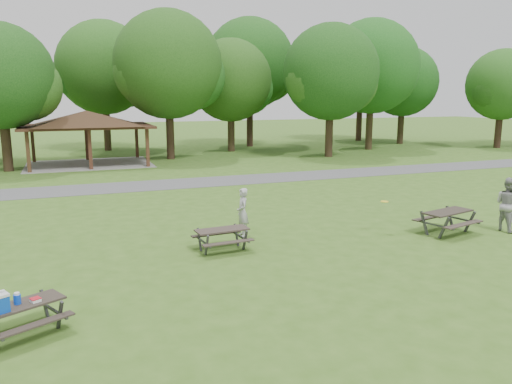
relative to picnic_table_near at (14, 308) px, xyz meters
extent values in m
plane|color=#375E1B|center=(6.60, 2.46, -0.64)|extent=(160.00, 160.00, 0.00)
cube|color=#4C4C4F|center=(6.60, 16.46, -0.63)|extent=(120.00, 3.20, 0.02)
cube|color=#392414|center=(-1.10, 23.76, 0.66)|extent=(0.22, 0.22, 2.60)
cube|color=#342113|center=(-1.10, 29.16, 0.66)|extent=(0.22, 0.22, 2.60)
cube|color=#3B1F15|center=(2.60, 23.76, 0.66)|extent=(0.22, 0.22, 2.60)
cube|color=#3A1E15|center=(2.60, 29.16, 0.66)|extent=(0.22, 0.22, 2.60)
cube|color=#3E2416|center=(6.30, 23.76, 0.66)|extent=(0.22, 0.22, 2.60)
cube|color=#351F13|center=(6.30, 29.16, 0.66)|extent=(0.22, 0.22, 2.60)
cube|color=#361F15|center=(2.60, 26.46, 2.04)|extent=(8.60, 6.60, 0.16)
pyramid|color=#311F13|center=(2.60, 26.46, 2.62)|extent=(7.01, 7.01, 1.00)
cube|color=gray|center=(2.60, 26.46, -0.63)|extent=(8.40, 6.40, 0.03)
cylinder|color=black|center=(-2.40, 24.96, 1.11)|extent=(0.60, 0.60, 3.50)
sphere|color=#153F12|center=(-2.40, 24.96, 5.33)|extent=(6.60, 6.60, 6.60)
sphere|color=#204D16|center=(-0.92, 25.26, 4.67)|extent=(4.29, 4.29, 4.29)
cylinder|color=black|center=(8.60, 27.46, 1.37)|extent=(0.60, 0.60, 4.02)
sphere|color=#1A4413|center=(8.60, 27.46, 6.38)|extent=(8.00, 8.00, 8.00)
sphere|color=#164714|center=(10.40, 27.76, 5.58)|extent=(5.20, 5.20, 5.20)
sphere|color=#1F4D16|center=(7.00, 27.26, 5.78)|extent=(4.80, 4.80, 4.80)
cylinder|color=#2F2115|center=(14.60, 30.96, 1.07)|extent=(0.60, 0.60, 3.43)
sphere|color=#1D4513|center=(14.60, 30.96, 5.41)|extent=(7.00, 7.00, 7.00)
sphere|color=#164F16|center=(16.17, 31.26, 4.71)|extent=(4.55, 4.55, 4.55)
sphere|color=#1E4814|center=(13.20, 30.76, 4.89)|extent=(4.20, 4.20, 4.20)
cylinder|color=black|center=(20.60, 24.46, 1.25)|extent=(0.60, 0.60, 3.78)
sphere|color=#144012|center=(20.60, 24.46, 5.91)|extent=(7.40, 7.40, 7.40)
sphere|color=#204C15|center=(22.26, 24.76, 5.17)|extent=(4.81, 4.81, 4.81)
sphere|color=#1F4E16|center=(19.12, 24.26, 5.36)|extent=(4.44, 4.44, 4.44)
cylinder|color=#2F2214|center=(26.60, 27.96, 1.46)|extent=(0.60, 0.60, 4.20)
sphere|color=#154A16|center=(26.60, 27.96, 6.63)|extent=(8.20, 8.20, 8.20)
sphere|color=#164D16|center=(28.44, 28.26, 5.81)|extent=(5.33, 5.33, 5.33)
sphere|color=#154213|center=(24.96, 27.76, 6.02)|extent=(4.92, 4.92, 4.92)
cylinder|color=black|center=(32.60, 31.46, 1.14)|extent=(0.60, 0.60, 3.57)
sphere|color=#134514|center=(32.60, 31.46, 5.48)|extent=(6.80, 6.80, 6.80)
sphere|color=#1A3F12|center=(34.13, 31.76, 4.80)|extent=(4.42, 4.42, 4.42)
sphere|color=#1C4F16|center=(31.24, 31.26, 4.97)|extent=(4.08, 4.08, 4.08)
cylinder|color=black|center=(38.60, 24.96, 1.04)|extent=(0.60, 0.60, 3.36)
sphere|color=#1C4C15|center=(38.60, 24.96, 5.12)|extent=(6.40, 6.40, 6.40)
sphere|color=#1A4614|center=(40.04, 25.26, 4.48)|extent=(4.16, 4.16, 4.16)
sphere|color=#184012|center=(37.32, 24.76, 4.64)|extent=(3.84, 3.84, 3.84)
cylinder|color=black|center=(4.60, 35.46, 1.42)|extent=(0.60, 0.60, 4.13)
sphere|color=#1C4A15|center=(4.60, 35.46, 6.49)|extent=(8.00, 8.00, 8.00)
sphere|color=#164E17|center=(6.40, 35.76, 5.69)|extent=(5.20, 5.20, 5.20)
sphere|color=#124213|center=(3.00, 35.26, 5.89)|extent=(4.80, 4.80, 4.80)
cylinder|color=black|center=(17.60, 34.46, 1.63)|extent=(0.60, 0.60, 4.55)
sphere|color=#154313|center=(17.60, 34.46, 7.06)|extent=(8.40, 8.40, 8.40)
sphere|color=#164112|center=(19.49, 34.76, 6.22)|extent=(5.46, 5.46, 5.46)
sphere|color=#1A3F12|center=(15.92, 34.26, 6.43)|extent=(5.04, 5.04, 5.04)
cylinder|color=black|center=(30.60, 35.96, 1.49)|extent=(0.60, 0.60, 4.27)
sphere|color=#183F12|center=(30.60, 35.96, 6.63)|extent=(8.00, 8.00, 8.00)
sphere|color=#1A4313|center=(32.40, 36.26, 5.83)|extent=(5.20, 5.20, 5.20)
sphere|color=#1E4D16|center=(29.00, 35.76, 6.03)|extent=(4.80, 4.80, 4.80)
cube|color=#2B241F|center=(0.13, 0.10, 0.01)|extent=(1.73, 1.30, 0.04)
cube|color=#2B231F|center=(0.37, -0.38, -0.25)|extent=(1.55, 0.93, 0.04)
cube|color=#2F2722|center=(-0.11, 0.57, -0.25)|extent=(1.55, 0.93, 0.04)
cube|color=#38383A|center=(0.83, 0.07, -0.32)|extent=(0.20, 0.33, 0.70)
cube|color=#3F3F42|center=(0.53, 0.68, -0.32)|extent=(0.20, 0.33, 0.70)
cube|color=#3C3B3E|center=(0.68, 0.37, -0.29)|extent=(0.64, 1.20, 0.04)
cylinder|color=blue|center=(0.07, 0.12, 0.13)|extent=(0.19, 0.19, 0.20)
cylinder|color=white|center=(0.07, 0.12, 0.25)|extent=(0.14, 0.14, 0.04)
cube|color=white|center=(0.40, 0.11, 0.07)|extent=(0.24, 0.24, 0.06)
cube|color=red|center=(0.40, 0.11, 0.10)|extent=(0.25, 0.25, 0.01)
cube|color=#312823|center=(5.56, 4.09, 0.02)|extent=(1.69, 0.77, 0.05)
cube|color=#312924|center=(5.60, 3.55, -0.25)|extent=(1.66, 0.36, 0.04)
cube|color=black|center=(5.52, 4.63, -0.25)|extent=(1.66, 0.36, 0.04)
cube|color=#444447|center=(4.96, 3.70, -0.31)|extent=(0.08, 0.35, 0.71)
cube|color=#38383A|center=(4.91, 4.38, -0.31)|extent=(0.08, 0.35, 0.71)
cube|color=#3D3D3F|center=(4.93, 4.04, -0.28)|extent=(0.15, 1.34, 0.05)
cube|color=#3C3C3E|center=(6.22, 3.79, -0.31)|extent=(0.08, 0.35, 0.71)
cube|color=#38383A|center=(6.17, 4.48, -0.31)|extent=(0.08, 0.35, 0.71)
cube|color=#414143|center=(6.19, 4.14, -0.28)|extent=(0.15, 1.34, 0.05)
cube|color=#29231D|center=(13.55, 3.16, 0.14)|extent=(2.05, 1.19, 0.05)
cube|color=#332925|center=(13.70, 2.54, -0.18)|extent=(1.93, 0.72, 0.04)
cube|color=#322A24|center=(13.40, 3.77, -0.18)|extent=(1.93, 0.72, 0.04)
cube|color=#3B3B3D|center=(12.93, 2.59, -0.25)|extent=(0.16, 0.41, 0.84)
cube|color=#464648|center=(12.74, 3.37, -0.25)|extent=(0.16, 0.41, 0.84)
cube|color=#414144|center=(12.83, 2.98, -0.22)|extent=(0.43, 1.54, 0.05)
cube|color=#434346|center=(14.36, 2.94, -0.25)|extent=(0.16, 0.41, 0.84)
cube|color=#3A3B3D|center=(14.18, 3.72, -0.25)|extent=(0.16, 0.41, 0.84)
cube|color=#3A393C|center=(14.27, 3.33, -0.22)|extent=(0.43, 1.54, 0.05)
cylinder|color=yellow|center=(11.47, 3.97, 0.50)|extent=(0.34, 0.34, 0.02)
imported|color=#A7A7AA|center=(6.70, 5.39, 0.20)|extent=(0.46, 0.65, 1.68)
imported|color=#969699|center=(15.79, 2.68, 0.33)|extent=(0.76, 0.96, 1.94)
camera|label=1|loc=(1.21, -10.36, 4.15)|focal=35.00mm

